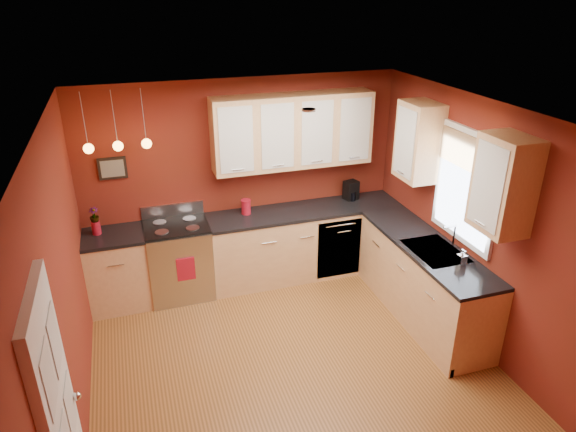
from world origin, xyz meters
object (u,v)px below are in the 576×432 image
object	(u,v)px
coffee_maker	(351,191)
red_canister	(246,207)
sink	(435,253)
gas_range	(179,260)
soap_pump	(462,258)

from	to	relation	value
coffee_maker	red_canister	bearing A→B (deg)	168.33
sink	red_canister	bearing A→B (deg)	137.35
gas_range	red_canister	size ratio (longest dim) A/B	5.85
soap_pump	sink	bearing A→B (deg)	101.03
gas_range	coffee_maker	world-z (taller)	coffee_maker
red_canister	coffee_maker	distance (m)	1.46
coffee_maker	soap_pump	bearing A→B (deg)	-93.32
sink	red_canister	distance (m)	2.36
sink	coffee_maker	world-z (taller)	sink
red_canister	coffee_maker	bearing A→B (deg)	1.39
red_canister	gas_range	bearing A→B (deg)	-173.98
sink	coffee_maker	bearing A→B (deg)	99.46
soap_pump	coffee_maker	bearing A→B (deg)	99.74
coffee_maker	soap_pump	xyz separation A→B (m)	(0.34, -1.99, -0.03)
gas_range	sink	xyz separation A→B (m)	(2.62, -1.50, 0.43)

